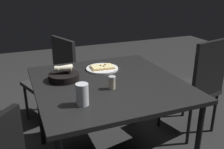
% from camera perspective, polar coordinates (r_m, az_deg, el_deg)
% --- Properties ---
extents(dining_table, '(1.07, 1.10, 0.75)m').
position_cam_1_polar(dining_table, '(1.91, -0.87, -3.20)').
color(dining_table, black).
rests_on(dining_table, ground).
extents(pizza_plate, '(0.27, 0.27, 0.04)m').
position_cam_1_polar(pizza_plate, '(2.14, -2.22, 1.44)').
color(pizza_plate, white).
rests_on(pizza_plate, dining_table).
extents(bread_basket, '(0.23, 0.23, 0.11)m').
position_cam_1_polar(bread_basket, '(1.94, -10.83, -0.27)').
color(bread_basket, black).
rests_on(bread_basket, dining_table).
extents(beer_glass, '(0.08, 0.08, 0.14)m').
position_cam_1_polar(beer_glass, '(1.53, -6.69, -4.74)').
color(beer_glass, silver).
rests_on(beer_glass, dining_table).
extents(pepper_shaker, '(0.05, 0.05, 0.09)m').
position_cam_1_polar(pepper_shaker, '(1.75, 0.00, -1.99)').
color(pepper_shaker, '#BFB299').
rests_on(pepper_shaker, dining_table).
extents(chair_near, '(0.56, 0.56, 0.89)m').
position_cam_1_polar(chair_near, '(2.76, -12.67, -0.13)').
color(chair_near, '#282828').
rests_on(chair_near, ground).
extents(chair_spare, '(0.52, 0.52, 0.97)m').
position_cam_1_polar(chair_spare, '(2.53, 18.74, -1.79)').
color(chair_spare, '#252525').
rests_on(chair_spare, ground).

